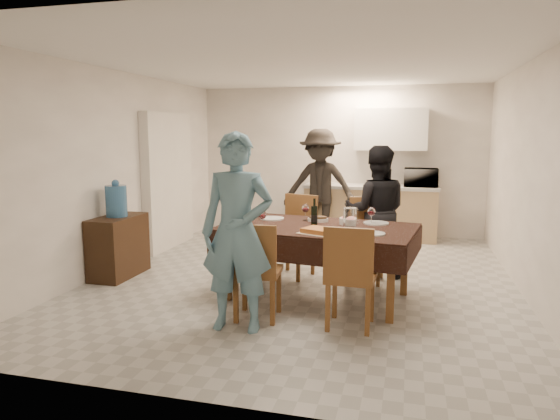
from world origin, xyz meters
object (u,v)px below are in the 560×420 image
at_px(savoury_tart, 321,231).
at_px(person_kitchen, 320,186).
at_px(console, 119,246).
at_px(water_jug, 116,201).
at_px(wine_bottle, 314,212).
at_px(person_near, 237,232).
at_px(person_far, 376,211).
at_px(dining_table, 318,229).
at_px(water_pitcher, 350,218).
at_px(microwave, 421,178).

distance_m(savoury_tart, person_kitchen, 3.33).
relative_size(console, water_jug, 2.12).
bearing_deg(wine_bottle, person_near, -114.44).
relative_size(console, person_kitchen, 0.44).
bearing_deg(console, person_far, 15.38).
bearing_deg(console, person_near, -31.54).
bearing_deg(person_kitchen, dining_table, -80.33).
bearing_deg(person_kitchen, person_near, -90.84).
bearing_deg(person_near, console, 144.26).
relative_size(dining_table, person_kitchen, 1.17).
relative_size(savoury_tart, person_far, 0.25).
relative_size(dining_table, water_pitcher, 9.95).
bearing_deg(water_jug, person_near, -31.54).
bearing_deg(dining_table, console, -176.69).
xyz_separation_m(wine_bottle, person_kitchen, (-0.44, 2.84, -0.01)).
bearing_deg(dining_table, microwave, 78.90).
xyz_separation_m(console, person_kitchen, (2.08, 2.70, 0.55)).
bearing_deg(microwave, dining_table, 71.35).
relative_size(water_pitcher, person_far, 0.13).
bearing_deg(dining_table, water_pitcher, -0.57).
xyz_separation_m(water_pitcher, savoury_tart, (-0.25, -0.33, -0.08)).
distance_m(savoury_tart, person_near, 0.94).
bearing_deg(microwave, savoury_tart, 74.56).
bearing_deg(microwave, person_far, 75.85).
bearing_deg(water_pitcher, savoury_tart, -127.15).
relative_size(water_jug, wine_bottle, 1.33).
height_order(console, savoury_tart, savoury_tart).
bearing_deg(savoury_tart, person_far, 72.53).
bearing_deg(savoury_tart, wine_bottle, 109.23).
xyz_separation_m(dining_table, person_far, (0.55, 1.05, 0.06)).
relative_size(console, wine_bottle, 2.81).
relative_size(wine_bottle, microwave, 0.54).
distance_m(dining_table, savoury_tart, 0.40).
bearing_deg(person_near, wine_bottle, 61.35).
xyz_separation_m(dining_table, water_jug, (-2.57, 0.19, 0.20)).
xyz_separation_m(water_pitcher, person_near, (-0.90, -1.00, -0.00)).
distance_m(person_far, person_kitchen, 2.12).
bearing_deg(person_kitchen, person_far, -60.48).
height_order(wine_bottle, water_pitcher, wine_bottle).
distance_m(console, water_jug, 0.58).
distance_m(dining_table, wine_bottle, 0.20).
distance_m(console, wine_bottle, 2.59).
distance_m(savoury_tart, person_far, 1.50).
bearing_deg(person_near, microwave, 64.88).
height_order(dining_table, water_pitcher, water_pitcher).
height_order(microwave, person_kitchen, person_kitchen).
relative_size(microwave, person_kitchen, 0.29).
distance_m(wine_bottle, microwave, 3.50).
height_order(water_pitcher, savoury_tart, water_pitcher).
distance_m(water_pitcher, person_near, 1.35).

